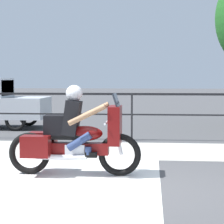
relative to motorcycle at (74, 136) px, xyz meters
name	(u,v)px	position (x,y,z in m)	size (l,w,h in m)	color
ground_plane	(117,187)	(0.81, -0.77, -0.68)	(120.00, 120.00, 0.00)	#424244
sidewalk_band	(129,150)	(0.81, 2.63, -0.68)	(44.00, 2.40, 0.01)	#A8A59E
crosswalk_band	(48,189)	(-0.24, -0.97, -0.68)	(3.44, 6.00, 0.01)	silver
fence_railing	(132,103)	(0.81, 4.23, 0.32)	(36.00, 0.05, 1.28)	black
motorcycle	(74,136)	(0.00, 0.00, 0.00)	(2.32, 0.76, 1.57)	black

